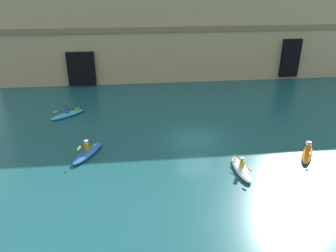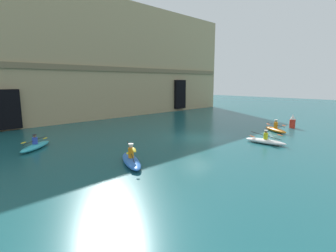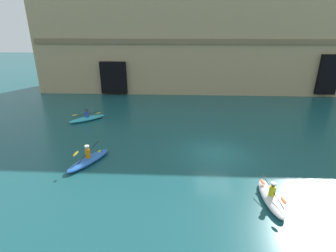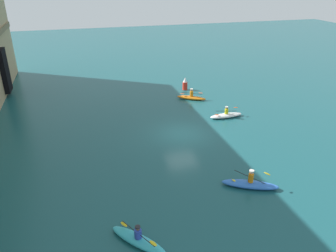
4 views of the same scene
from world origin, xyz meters
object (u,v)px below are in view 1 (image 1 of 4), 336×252
at_px(kayak_orange, 307,153).
at_px(kayak_blue, 87,153).
at_px(kayak_cyan, 67,114).
at_px(kayak_white, 241,169).

relative_size(kayak_orange, kayak_blue, 0.85).
xyz_separation_m(kayak_cyan, kayak_white, (12.77, -10.65, -0.01)).
bearing_deg(kayak_white, kayak_orange, -76.38).
bearing_deg(kayak_cyan, kayak_blue, 69.53).
xyz_separation_m(kayak_cyan, kayak_blue, (2.61, -7.42, 0.01)).
bearing_deg(kayak_orange, kayak_blue, 116.00).
height_order(kayak_cyan, kayak_white, kayak_cyan).
bearing_deg(kayak_white, kayak_cyan, 48.62).
relative_size(kayak_cyan, kayak_blue, 0.87).
distance_m(kayak_orange, kayak_white, 5.44).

